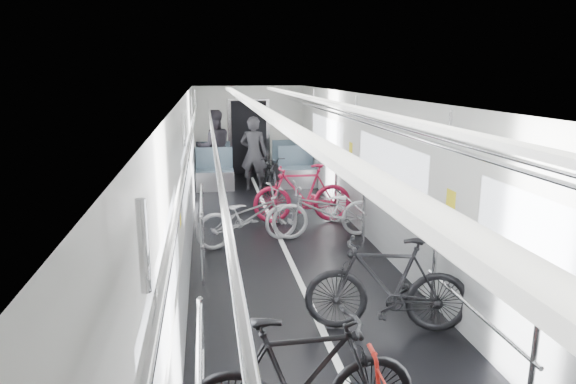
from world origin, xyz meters
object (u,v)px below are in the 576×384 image
object	(u,v)px
bike_right_near	(387,285)
bike_aisle	(270,173)
bike_left_far	(248,216)
bike_right_mid	(325,210)
person_seated	(214,147)
bike_left_mid	(302,381)
person_standing	(254,154)
bike_right_far	(302,194)

from	to	relation	value
bike_right_near	bike_aisle	bearing A→B (deg)	-163.53
bike_left_far	bike_right_near	size ratio (longest dim) A/B	1.01
bike_right_mid	bike_aisle	size ratio (longest dim) A/B	1.14
bike_right_near	person_seated	size ratio (longest dim) A/B	0.95
bike_left_mid	bike_right_near	size ratio (longest dim) A/B	0.99
person_standing	bike_right_far	bearing A→B (deg)	122.69
bike_left_mid	person_standing	size ratio (longest dim) A/B	1.00
bike_aisle	person_seated	world-z (taller)	person_seated
bike_right_mid	person_seated	xyz separation A→B (m)	(-1.75, 4.68, 0.45)
bike_right_near	bike_right_mid	distance (m)	3.27
bike_right_near	bike_right_far	bearing A→B (deg)	-164.94
bike_left_far	bike_right_mid	bearing A→B (deg)	-102.38
bike_left_far	person_standing	xyz separation A→B (m)	(0.47, 3.92, 0.41)
bike_aisle	person_seated	bearing A→B (deg)	141.81
bike_left_far	bike_aisle	world-z (taller)	bike_left_far
bike_right_far	person_seated	size ratio (longest dim) A/B	0.99
person_seated	bike_right_mid	bearing A→B (deg)	98.45
bike_left_far	person_seated	size ratio (longest dim) A/B	0.96
bike_left_far	bike_right_far	world-z (taller)	bike_right_far
bike_left_mid	bike_right_near	distance (m)	2.01
bike_aisle	person_seated	distance (m)	1.65
bike_aisle	bike_left_far	bearing A→B (deg)	-105.15
bike_right_near	bike_right_mid	size ratio (longest dim) A/B	0.97
bike_right_mid	person_standing	size ratio (longest dim) A/B	1.03
bike_right_near	bike_right_mid	bearing A→B (deg)	-168.16
bike_left_far	person_seated	bearing A→B (deg)	-13.21
bike_right_mid	person_standing	world-z (taller)	person_standing
bike_right_mid	bike_right_near	bearing A→B (deg)	-3.05
bike_left_far	bike_right_near	distance (m)	3.36
bike_right_mid	bike_right_far	distance (m)	0.98
bike_right_near	person_standing	xyz separation A→B (m)	(-0.76, 7.05, 0.35)
person_seated	person_standing	bearing A→B (deg)	122.88
bike_right_mid	person_seated	bearing A→B (deg)	-161.03
bike_right_mid	bike_left_mid	bearing A→B (deg)	-16.71
person_standing	person_seated	world-z (taller)	person_seated
bike_right_near	bike_aisle	distance (m)	7.06
bike_right_near	bike_right_mid	world-z (taller)	bike_right_near
bike_aisle	person_seated	size ratio (longest dim) A/B	0.86
bike_left_mid	bike_left_far	xyz separation A→B (m)	(0.00, 4.71, -0.06)
bike_left_far	person_seated	xyz separation A→B (m)	(-0.44, 4.82, 0.46)
bike_right_near	person_seated	world-z (taller)	person_seated
bike_right_mid	person_standing	bearing A→B (deg)	-168.87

